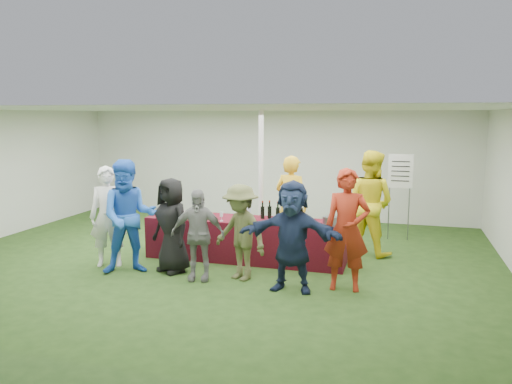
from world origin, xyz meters
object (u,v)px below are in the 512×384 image
(staff_back, at_px, (370,203))
(customer_2, at_px, (172,225))
(customer_4, at_px, (241,232))
(wine_list_sign, at_px, (400,178))
(serving_table, at_px, (245,239))
(customer_5, at_px, (292,236))
(customer_3, at_px, (198,235))
(staff_pourer, at_px, (291,204))
(dump_bucket, at_px, (330,222))
(customer_0, at_px, (108,216))
(customer_6, at_px, (347,230))
(customer_1, at_px, (129,217))

(staff_back, height_order, customer_2, staff_back)
(customer_2, xyz_separation_m, customer_4, (1.22, -0.07, -0.03))
(staff_back, bearing_deg, wine_list_sign, -87.15)
(serving_table, xyz_separation_m, customer_5, (1.14, -1.33, 0.46))
(staff_back, distance_m, customer_3, 3.40)
(customer_2, xyz_separation_m, customer_3, (0.58, -0.27, -0.06))
(wine_list_sign, relative_size, customer_3, 1.23)
(wine_list_sign, relative_size, staff_pourer, 0.97)
(dump_bucket, bearing_deg, wine_list_sign, 66.27)
(serving_table, relative_size, staff_pourer, 1.95)
(staff_pourer, height_order, customer_3, staff_pourer)
(customer_0, bearing_deg, wine_list_sign, 11.39)
(customer_5, bearing_deg, dump_bucket, 70.88)
(serving_table, height_order, customer_3, customer_3)
(customer_6, bearing_deg, serving_table, 146.53)
(customer_2, distance_m, customer_4, 1.22)
(serving_table, distance_m, customer_4, 1.16)
(customer_2, bearing_deg, customer_5, 18.02)
(staff_pourer, bearing_deg, dump_bucket, 147.19)
(customer_4, bearing_deg, customer_1, -149.76)
(dump_bucket, relative_size, staff_back, 0.13)
(customer_3, bearing_deg, customer_4, 7.32)
(serving_table, distance_m, customer_1, 2.11)
(customer_0, bearing_deg, customer_5, -28.72)
(customer_1, height_order, customer_4, customer_1)
(wine_list_sign, distance_m, customer_1, 5.53)
(serving_table, distance_m, wine_list_sign, 3.61)
(wine_list_sign, relative_size, customer_5, 1.08)
(customer_5, bearing_deg, staff_back, 68.66)
(customer_1, relative_size, customer_6, 1.03)
(customer_0, bearing_deg, customer_6, -23.87)
(serving_table, xyz_separation_m, customer_6, (1.91, -1.07, 0.54))
(customer_4, xyz_separation_m, customer_5, (0.89, -0.27, 0.06))
(serving_table, relative_size, wine_list_sign, 2.00)
(staff_pourer, bearing_deg, customer_3, 79.13)
(dump_bucket, bearing_deg, staff_back, 65.60)
(wine_list_sign, relative_size, customer_2, 1.14)
(customer_5, relative_size, customer_6, 0.91)
(wine_list_sign, xyz_separation_m, customer_2, (-3.62, -3.27, -0.52))
(customer_1, distance_m, customer_5, 2.76)
(customer_2, distance_m, customer_3, 0.64)
(serving_table, relative_size, staff_back, 1.84)
(customer_4, relative_size, customer_6, 0.84)
(customer_5, bearing_deg, wine_list_sign, 68.45)
(customer_3, relative_size, customer_4, 0.96)
(customer_1, bearing_deg, customer_2, -7.81)
(customer_3, bearing_deg, customer_0, 161.13)
(customer_0, relative_size, customer_1, 0.92)
(staff_back, distance_m, customer_6, 2.10)
(customer_1, xyz_separation_m, customer_2, (0.65, 0.24, -0.15))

